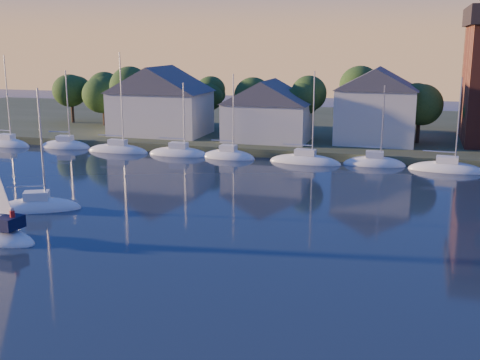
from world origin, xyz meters
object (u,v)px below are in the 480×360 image
at_px(clubhouse_west, 160,100).
at_px(drifting_sailboat_left, 38,209).
at_px(clubhouse_centre, 268,110).
at_px(clubhouse_east, 376,105).

xyz_separation_m(clubhouse_west, drifting_sailboat_left, (4.46, -36.34, -5.84)).
distance_m(clubhouse_centre, drifting_sailboat_left, 37.51).
distance_m(clubhouse_centre, clubhouse_east, 14.17).
relative_size(clubhouse_west, drifting_sailboat_left, 1.19).
relative_size(clubhouse_west, clubhouse_centre, 1.18).
bearing_deg(clubhouse_centre, clubhouse_west, 176.42).
bearing_deg(clubhouse_centre, clubhouse_east, 8.13).
distance_m(clubhouse_east, drifting_sailboat_left, 45.62).
xyz_separation_m(clubhouse_west, clubhouse_east, (30.00, 1.00, 0.07)).
xyz_separation_m(clubhouse_centre, clubhouse_east, (14.00, 2.00, 0.87)).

